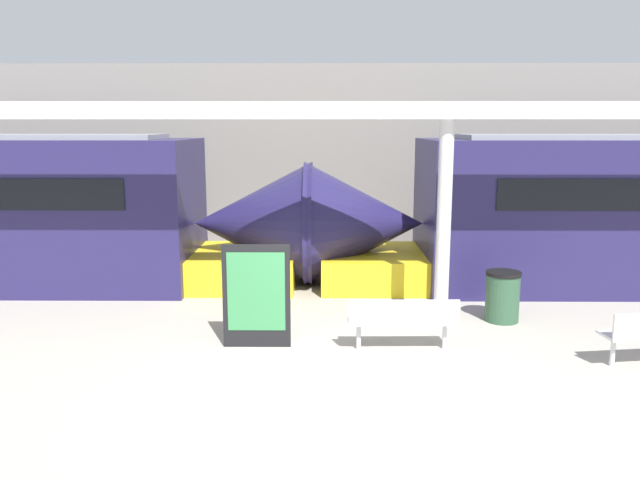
{
  "coord_description": "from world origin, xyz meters",
  "views": [
    {
      "loc": [
        -0.1,
        -7.78,
        3.38
      ],
      "look_at": [
        -0.18,
        2.98,
        1.4
      ],
      "focal_mm": 35.0,
      "sensor_mm": 36.0,
      "label": 1
    }
  ],
  "objects_px": {
    "bench_near": "(403,318)",
    "poster_board": "(256,296)",
    "trash_bin": "(502,296)",
    "support_column_near": "(444,224)"
  },
  "relations": [
    {
      "from": "trash_bin",
      "to": "poster_board",
      "type": "xyz_separation_m",
      "value": [
        -4.15,
        -1.33,
        0.37
      ]
    },
    {
      "from": "bench_near",
      "to": "poster_board",
      "type": "height_order",
      "value": "poster_board"
    },
    {
      "from": "poster_board",
      "to": "support_column_near",
      "type": "xyz_separation_m",
      "value": [
        3.07,
        1.26,
        0.93
      ]
    },
    {
      "from": "poster_board",
      "to": "support_column_near",
      "type": "relative_size",
      "value": 0.46
    },
    {
      "from": "trash_bin",
      "to": "support_column_near",
      "type": "xyz_separation_m",
      "value": [
        -1.08,
        -0.07,
        1.3
      ]
    },
    {
      "from": "trash_bin",
      "to": "poster_board",
      "type": "relative_size",
      "value": 0.55
    },
    {
      "from": "trash_bin",
      "to": "support_column_near",
      "type": "bearing_deg",
      "value": -176.45
    },
    {
      "from": "bench_near",
      "to": "trash_bin",
      "type": "distance_m",
      "value": 2.44
    },
    {
      "from": "bench_near",
      "to": "trash_bin",
      "type": "height_order",
      "value": "trash_bin"
    },
    {
      "from": "trash_bin",
      "to": "support_column_near",
      "type": "height_order",
      "value": "support_column_near"
    }
  ]
}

